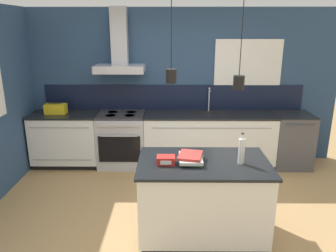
% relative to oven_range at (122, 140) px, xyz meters
% --- Properties ---
extents(ground_plane, '(16.00, 16.00, 0.00)m').
position_rel_oven_range_xyz_m(ground_plane, '(0.87, -1.69, -0.46)').
color(ground_plane, tan).
rests_on(ground_plane, ground).
extents(wall_back, '(5.60, 2.46, 2.60)m').
position_rel_oven_range_xyz_m(wall_back, '(0.82, 0.31, 0.90)').
color(wall_back, navy).
rests_on(wall_back, ground_plane).
extents(counter_run_left, '(1.11, 0.64, 0.91)m').
position_rel_oven_range_xyz_m(counter_run_left, '(-0.94, 0.01, 0.01)').
color(counter_run_left, black).
rests_on(counter_run_left, ground_plane).
extents(counter_run_sink, '(2.17, 0.64, 1.32)m').
position_rel_oven_range_xyz_m(counter_run_sink, '(1.47, 0.01, 0.01)').
color(counter_run_sink, black).
rests_on(counter_run_sink, ground_plane).
extents(oven_range, '(0.79, 0.66, 0.91)m').
position_rel_oven_range_xyz_m(oven_range, '(0.00, 0.00, 0.00)').
color(oven_range, '#B5B5BA').
rests_on(oven_range, ground_plane).
extents(dishwasher, '(0.62, 0.65, 0.91)m').
position_rel_oven_range_xyz_m(dishwasher, '(2.86, 0.00, 0.00)').
color(dishwasher, '#4C4C51').
rests_on(dishwasher, ground_plane).
extents(kitchen_island, '(1.41, 0.87, 0.91)m').
position_rel_oven_range_xyz_m(kitchen_island, '(1.18, -2.00, 0.00)').
color(kitchen_island, black).
rests_on(kitchen_island, ground_plane).
extents(bottle_on_island, '(0.07, 0.07, 0.34)m').
position_rel_oven_range_xyz_m(bottle_on_island, '(1.57, -2.04, 0.60)').
color(bottle_on_island, silver).
rests_on(bottle_on_island, kitchen_island).
extents(book_stack, '(0.30, 0.34, 0.08)m').
position_rel_oven_range_xyz_m(book_stack, '(1.04, -2.00, 0.50)').
color(book_stack, '#4C7F4C').
rests_on(book_stack, kitchen_island).
extents(red_supply_box, '(0.19, 0.14, 0.08)m').
position_rel_oven_range_xyz_m(red_supply_box, '(0.78, -2.06, 0.50)').
color(red_supply_box, red).
rests_on(red_supply_box, kitchen_island).
extents(yellow_toolbox, '(0.34, 0.18, 0.19)m').
position_rel_oven_range_xyz_m(yellow_toolbox, '(-1.08, 0.00, 0.54)').
color(yellow_toolbox, gold).
rests_on(yellow_toolbox, counter_run_left).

